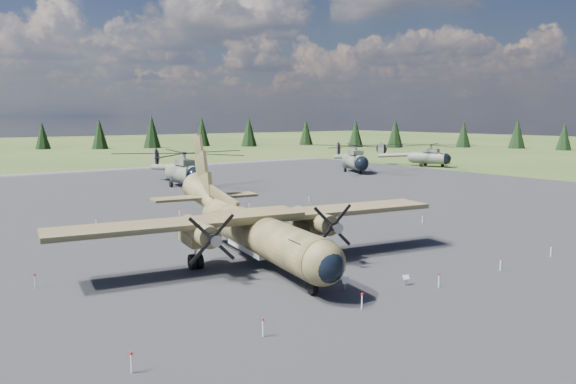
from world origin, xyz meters
TOP-DOWN VIEW (x-y plane):
  - ground at (0.00, 0.00)m, footprint 500.00×500.00m
  - apron at (0.00, 10.00)m, footprint 120.00×120.00m
  - transport_plane at (-3.19, -1.91)m, footprint 26.41×23.78m
  - helicopter_near at (10.49, 36.75)m, footprint 19.99×22.97m
  - helicopter_mid at (43.64, 38.11)m, footprint 25.24×25.24m
  - helicopter_far at (63.00, 38.03)m, footprint 21.93×21.97m
  - info_placard_left at (-2.61, -10.73)m, footprint 0.50×0.23m
  - info_placard_right at (0.92, -12.01)m, footprint 0.42×0.26m
  - barrier_fence at (-0.46, -0.08)m, footprint 33.12×29.62m
  - treeline at (-0.92, -6.35)m, footprint 305.02×308.28m

SIDE VIEW (x-z plane):
  - ground at x=0.00m, z-range 0.00..0.00m
  - apron at x=0.00m, z-range -0.02..0.02m
  - info_placard_right at x=0.92m, z-range 0.10..0.72m
  - barrier_fence at x=-0.46m, z-range 0.08..0.93m
  - info_placard_left at x=-2.61m, z-range 0.13..0.89m
  - transport_plane at x=-3.19m, z-range -1.85..6.85m
  - helicopter_far at x=63.00m, z-range 0.91..5.24m
  - helicopter_mid at x=43.64m, z-range 1.01..5.85m
  - helicopter_near at x=10.49m, z-range 1.02..5.87m
  - treeline at x=-0.92m, z-range -0.71..10.23m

